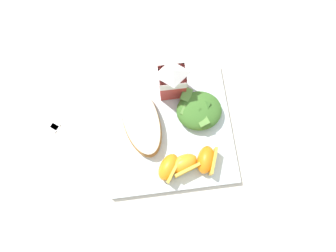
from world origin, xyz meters
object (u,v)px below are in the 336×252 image
(milk_carton, at_px, (172,80))
(orange_wedge_rear, at_px, (207,160))
(green_salad_pile, at_px, (199,111))
(orange_wedge_middle, at_px, (184,164))
(cheesy_pizza_bread, at_px, (141,120))
(orange_wedge_front, at_px, (169,167))
(metal_fork, at_px, (73,137))
(white_plate, at_px, (168,128))

(milk_carton, bearing_deg, orange_wedge_rear, -73.37)
(green_salad_pile, height_order, orange_wedge_middle, green_salad_pile)
(cheesy_pizza_bread, relative_size, green_salad_pile, 1.81)
(orange_wedge_middle, bearing_deg, orange_wedge_front, -175.43)
(milk_carton, height_order, orange_wedge_front, milk_carton)
(green_salad_pile, relative_size, metal_fork, 0.62)
(white_plate, relative_size, orange_wedge_front, 4.01)
(orange_wedge_middle, distance_m, orange_wedge_rear, 0.05)
(orange_wedge_middle, relative_size, orange_wedge_rear, 1.00)
(green_salad_pile, xyz_separation_m, orange_wedge_rear, (-0.00, -0.11, -0.00))
(green_salad_pile, relative_size, orange_wedge_front, 1.43)
(green_salad_pile, height_order, milk_carton, milk_carton)
(milk_carton, xyz_separation_m, orange_wedge_middle, (0.00, -0.18, -0.04))
(cheesy_pizza_bread, xyz_separation_m, milk_carton, (0.08, 0.07, 0.04))
(white_plate, xyz_separation_m, orange_wedge_middle, (0.02, -0.09, 0.03))
(cheesy_pizza_bread, distance_m, orange_wedge_rear, 0.17)
(metal_fork, bearing_deg, orange_wedge_rear, -17.88)
(orange_wedge_middle, bearing_deg, green_salad_pile, 66.61)
(metal_fork, bearing_deg, green_salad_pile, 3.42)
(orange_wedge_rear, bearing_deg, orange_wedge_front, -175.83)
(white_plate, distance_m, orange_wedge_front, 0.10)
(cheesy_pizza_bread, distance_m, green_salad_pile, 0.13)
(milk_carton, distance_m, orange_wedge_middle, 0.18)
(orange_wedge_front, relative_size, orange_wedge_rear, 1.02)
(cheesy_pizza_bread, bearing_deg, metal_fork, -175.57)
(green_salad_pile, relative_size, orange_wedge_rear, 1.46)
(cheesy_pizza_bread, xyz_separation_m, orange_wedge_middle, (0.08, -0.11, 0.00))
(orange_wedge_rear, bearing_deg, orange_wedge_middle, -176.09)
(cheesy_pizza_bread, distance_m, metal_fork, 0.16)
(green_salad_pile, height_order, metal_fork, green_salad_pile)
(white_plate, bearing_deg, orange_wedge_middle, -75.71)
(orange_wedge_front, xyz_separation_m, orange_wedge_middle, (0.03, 0.00, 0.00))
(white_plate, xyz_separation_m, metal_fork, (-0.22, 0.01, -0.01))
(orange_wedge_rear, bearing_deg, milk_carton, 106.63)
(milk_carton, bearing_deg, metal_fork, -161.31)
(milk_carton, height_order, metal_fork, milk_carton)
(cheesy_pizza_bread, distance_m, orange_wedge_middle, 0.13)
(green_salad_pile, bearing_deg, orange_wedge_middle, -113.39)
(milk_carton, relative_size, orange_wedge_rear, 1.60)
(green_salad_pile, distance_m, orange_wedge_front, 0.14)
(orange_wedge_front, relative_size, metal_fork, 0.43)
(green_salad_pile, bearing_deg, metal_fork, -176.58)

